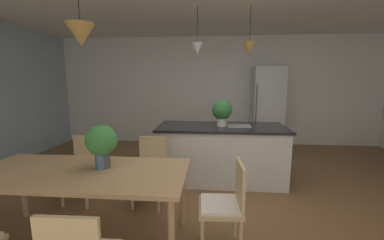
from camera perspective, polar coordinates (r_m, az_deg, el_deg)
ground_plane at (r=3.32m, az=7.19°, el=-20.06°), size 10.00×8.40×0.04m
wall_back_kitchen at (r=6.15m, az=6.27°, el=6.94°), size 10.00×0.12×2.70m
dining_table at (r=2.60m, az=-25.23°, el=-12.30°), size 2.06×0.90×0.75m
chair_far_left at (r=3.55m, az=-24.88°, el=-10.08°), size 0.42×0.42×0.87m
chair_kitchen_end at (r=2.37m, az=8.07°, el=-19.23°), size 0.42×0.42×0.87m
chair_far_right at (r=3.21m, az=-10.01°, el=-11.42°), size 0.43×0.43×0.87m
kitchen_island at (r=3.89m, az=6.99°, el=-7.78°), size 2.01×0.87×0.91m
refrigerator at (r=5.93m, az=17.58°, el=2.76°), size 0.70×0.67×1.94m
pendant_over_table at (r=2.49m, az=-25.21°, el=18.07°), size 0.26×0.26×0.79m
pendant_over_island_main at (r=3.76m, az=1.28°, el=16.76°), size 0.17×0.17×0.71m
pendant_over_island_aux at (r=3.79m, az=13.67°, el=16.49°), size 0.22×0.22×0.70m
potted_plant_on_island at (r=3.75m, az=7.24°, el=2.19°), size 0.32×0.32×0.42m
potted_plant_on_table at (r=2.50m, az=-20.97°, el=-5.01°), size 0.31×0.31×0.43m
vase_on_dining_table at (r=2.52m, az=-21.12°, el=-9.00°), size 0.09×0.09×0.18m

